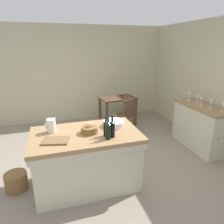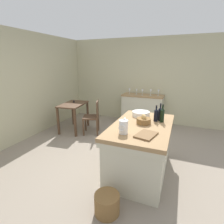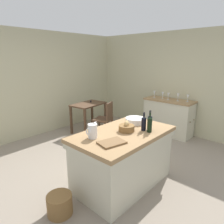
{
  "view_description": "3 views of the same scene",
  "coord_description": "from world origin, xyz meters",
  "px_view_note": "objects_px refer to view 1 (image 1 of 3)",
  "views": [
    {
      "loc": [
        -0.63,
        -3.09,
        2.08
      ],
      "look_at": [
        0.45,
        0.46,
        0.84
      ],
      "focal_mm": 32.15,
      "sensor_mm": 36.0,
      "label": 1
    },
    {
      "loc": [
        -2.92,
        -0.99,
        1.87
      ],
      "look_at": [
        0.29,
        0.3,
        0.88
      ],
      "focal_mm": 27.84,
      "sensor_mm": 36.0,
      "label": 2
    },
    {
      "loc": [
        -2.44,
        -2.23,
        1.95
      ],
      "look_at": [
        0.4,
        0.37,
        0.91
      ],
      "focal_mm": 32.52,
      "sensor_mm": 36.0,
      "label": 3
    }
  ],
  "objects_px": {
    "wicker_hamper": "(16,181)",
    "cutting_board": "(55,141)",
    "wash_bowl": "(114,123)",
    "wine_bottle_amber": "(106,128)",
    "island_table": "(87,157)",
    "wine_glass_right": "(197,97)",
    "wooden_chair": "(125,115)",
    "side_cabinet": "(200,126)",
    "writing_desk": "(118,102)",
    "wine_glass_left": "(211,103)",
    "wine_bottle_green": "(108,130)",
    "wine_glass_middle": "(201,100)",
    "pitcher": "(51,126)",
    "bread_basket": "(89,129)",
    "wine_bottle_dark": "(112,129)",
    "wine_glass_far_left": "(223,106)"
  },
  "relations": [
    {
      "from": "wooden_chair",
      "to": "wicker_hamper",
      "type": "distance_m",
      "value": 2.68
    },
    {
      "from": "writing_desk",
      "to": "wine_glass_middle",
      "type": "relative_size",
      "value": 5.49
    },
    {
      "from": "wine_bottle_amber",
      "to": "wicker_hamper",
      "type": "height_order",
      "value": "wine_bottle_amber"
    },
    {
      "from": "island_table",
      "to": "side_cabinet",
      "type": "xyz_separation_m",
      "value": [
        2.48,
        0.53,
        -0.01
      ]
    },
    {
      "from": "wash_bowl",
      "to": "wine_bottle_amber",
      "type": "height_order",
      "value": "wine_bottle_amber"
    },
    {
      "from": "side_cabinet",
      "to": "wicker_hamper",
      "type": "xyz_separation_m",
      "value": [
        -3.54,
        -0.35,
        -0.33
      ]
    },
    {
      "from": "wine_bottle_green",
      "to": "wicker_hamper",
      "type": "height_order",
      "value": "wine_bottle_green"
    },
    {
      "from": "wine_bottle_amber",
      "to": "cutting_board",
      "type": "bearing_deg",
      "value": 177.54
    },
    {
      "from": "cutting_board",
      "to": "wine_glass_right",
      "type": "distance_m",
      "value": 3.06
    },
    {
      "from": "writing_desk",
      "to": "wine_glass_left",
      "type": "bearing_deg",
      "value": -57.13
    },
    {
      "from": "wine_bottle_dark",
      "to": "writing_desk",
      "type": "bearing_deg",
      "value": 69.83
    },
    {
      "from": "pitcher",
      "to": "wash_bowl",
      "type": "height_order",
      "value": "pitcher"
    },
    {
      "from": "cutting_board",
      "to": "wash_bowl",
      "type": "bearing_deg",
      "value": 17.43
    },
    {
      "from": "wooden_chair",
      "to": "wine_bottle_dark",
      "type": "xyz_separation_m",
      "value": [
        -0.88,
        -1.81,
        0.51
      ]
    },
    {
      "from": "island_table",
      "to": "wine_bottle_amber",
      "type": "xyz_separation_m",
      "value": [
        0.26,
        -0.18,
        0.52
      ]
    },
    {
      "from": "pitcher",
      "to": "wine_glass_middle",
      "type": "bearing_deg",
      "value": 7.29
    },
    {
      "from": "writing_desk",
      "to": "wicker_hamper",
      "type": "xyz_separation_m",
      "value": [
        -2.28,
        -2.01,
        -0.51
      ]
    },
    {
      "from": "wash_bowl",
      "to": "bread_basket",
      "type": "distance_m",
      "value": 0.44
    },
    {
      "from": "writing_desk",
      "to": "cutting_board",
      "type": "bearing_deg",
      "value": -125.14
    },
    {
      "from": "island_table",
      "to": "wine_glass_far_left",
      "type": "bearing_deg",
      "value": 1.78
    },
    {
      "from": "wicker_hamper",
      "to": "cutting_board",
      "type": "bearing_deg",
      "value": -28.03
    },
    {
      "from": "island_table",
      "to": "wine_bottle_amber",
      "type": "height_order",
      "value": "wine_bottle_amber"
    },
    {
      "from": "wicker_hamper",
      "to": "side_cabinet",
      "type": "bearing_deg",
      "value": 5.59
    },
    {
      "from": "bread_basket",
      "to": "wine_glass_far_left",
      "type": "relative_size",
      "value": 1.34
    },
    {
      "from": "writing_desk",
      "to": "wash_bowl",
      "type": "height_order",
      "value": "wash_bowl"
    },
    {
      "from": "pitcher",
      "to": "wine_bottle_green",
      "type": "relative_size",
      "value": 0.77
    },
    {
      "from": "pitcher",
      "to": "wicker_hamper",
      "type": "relative_size",
      "value": 0.75
    },
    {
      "from": "wash_bowl",
      "to": "wine_glass_left",
      "type": "xyz_separation_m",
      "value": [
        1.99,
        0.16,
        0.13
      ]
    },
    {
      "from": "bread_basket",
      "to": "wine_glass_right",
      "type": "xyz_separation_m",
      "value": [
        2.44,
        0.75,
        0.1
      ]
    },
    {
      "from": "writing_desk",
      "to": "wine_bottle_green",
      "type": "relative_size",
      "value": 3.05
    },
    {
      "from": "island_table",
      "to": "wicker_hamper",
      "type": "bearing_deg",
      "value": 170.29
    },
    {
      "from": "island_table",
      "to": "wine_glass_middle",
      "type": "bearing_deg",
      "value": 12.5
    },
    {
      "from": "wooden_chair",
      "to": "wine_bottle_amber",
      "type": "xyz_separation_m",
      "value": [
        -0.95,
        -1.75,
        0.5
      ]
    },
    {
      "from": "island_table",
      "to": "wash_bowl",
      "type": "height_order",
      "value": "wash_bowl"
    },
    {
      "from": "wine_glass_far_left",
      "to": "side_cabinet",
      "type": "bearing_deg",
      "value": 94.05
    },
    {
      "from": "wooden_chair",
      "to": "wash_bowl",
      "type": "height_order",
      "value": "wash_bowl"
    },
    {
      "from": "wine_bottle_green",
      "to": "wine_glass_middle",
      "type": "distance_m",
      "value": 2.33
    },
    {
      "from": "island_table",
      "to": "wine_glass_right",
      "type": "distance_m",
      "value": 2.66
    },
    {
      "from": "cutting_board",
      "to": "wicker_hamper",
      "type": "relative_size",
      "value": 1.03
    },
    {
      "from": "wine_glass_left",
      "to": "wicker_hamper",
      "type": "distance_m",
      "value": 3.62
    },
    {
      "from": "pitcher",
      "to": "wicker_hamper",
      "type": "bearing_deg",
      "value": 178.91
    },
    {
      "from": "wine_bottle_dark",
      "to": "wicker_hamper",
      "type": "xyz_separation_m",
      "value": [
        -1.38,
        0.42,
        -0.87
      ]
    },
    {
      "from": "wine_bottle_amber",
      "to": "wine_glass_right",
      "type": "xyz_separation_m",
      "value": [
        2.24,
        0.92,
        0.04
      ]
    },
    {
      "from": "wooden_chair",
      "to": "cutting_board",
      "type": "xyz_separation_m",
      "value": [
        -1.64,
        -1.73,
        0.4
      ]
    },
    {
      "from": "wine_bottle_dark",
      "to": "wine_glass_middle",
      "type": "distance_m",
      "value": 2.25
    },
    {
      "from": "island_table",
      "to": "wine_bottle_green",
      "type": "xyz_separation_m",
      "value": [
        0.26,
        -0.29,
        0.53
      ]
    },
    {
      "from": "wine_glass_far_left",
      "to": "wine_bottle_amber",
      "type": "bearing_deg",
      "value": -173.42
    },
    {
      "from": "bread_basket",
      "to": "wine_glass_far_left",
      "type": "bearing_deg",
      "value": 2.14
    },
    {
      "from": "wash_bowl",
      "to": "wine_glass_right",
      "type": "distance_m",
      "value": 2.12
    },
    {
      "from": "side_cabinet",
      "to": "wooden_chair",
      "type": "height_order",
      "value": "side_cabinet"
    }
  ]
}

